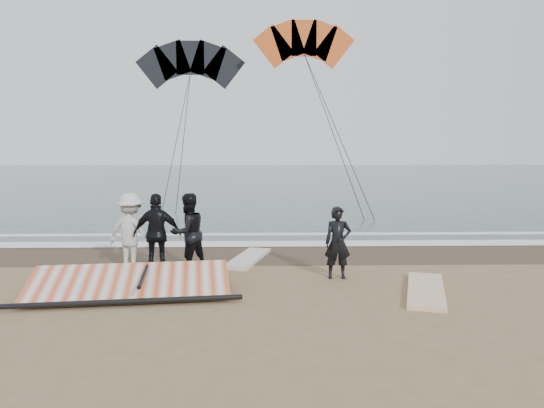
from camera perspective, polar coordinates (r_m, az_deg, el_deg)
The scene contains 12 objects.
ground at distance 10.59m, azimuth -1.91°, elevation -10.58°, with size 120.00×120.00×0.00m, color #8C704C.
sea at distance 43.22m, azimuth -1.52°, elevation 2.60°, with size 120.00×54.00×0.02m, color #233838.
wet_sand at distance 14.94m, azimuth -1.76°, elevation -5.41°, with size 120.00×2.80×0.01m, color #4C3D2B.
foam_near at distance 16.31m, azimuth -1.73°, elevation -4.30°, with size 120.00×0.90×0.01m, color white.
foam_far at distance 17.98m, azimuth -1.70°, elevation -3.26°, with size 120.00×0.45×0.01m, color white.
man_main at distance 12.31m, azimuth 7.09°, elevation -4.15°, with size 0.61×0.40×1.67m, color black.
board_white at distance 11.69m, azimuth 16.22°, elevation -8.90°, with size 0.73×2.61×0.10m, color silver.
board_cream at distance 14.21m, azimuth -2.57°, elevation -5.86°, with size 0.63×2.38×0.10m, color beige.
trio_cluster at distance 13.11m, azimuth -12.37°, elevation -3.04°, with size 2.69×1.22×1.93m.
sail_rig at distance 11.53m, azimuth -15.20°, elevation -8.35°, with size 4.66×2.19×0.51m.
kite_red at distance 31.30m, azimuth 3.48°, elevation 16.51°, with size 6.17×5.20×13.15m.
kite_dark at distance 33.27m, azimuth -8.77°, elevation 14.35°, with size 7.28×5.26×12.60m.
Camera 1 is at (0.10, -10.10, 3.16)m, focal length 35.00 mm.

